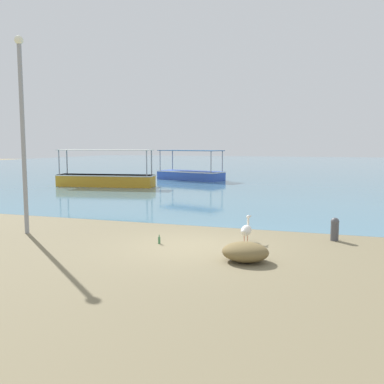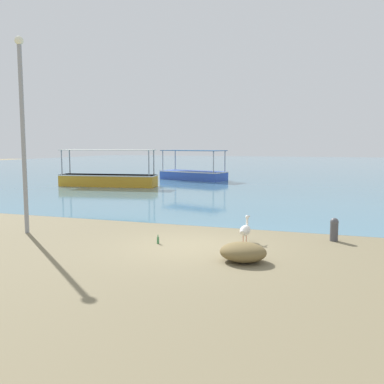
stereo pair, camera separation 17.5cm
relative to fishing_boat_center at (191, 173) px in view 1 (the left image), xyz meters
name	(u,v)px [view 1 (the left image)]	position (x,y,z in m)	size (l,w,h in m)	color
ground	(192,246)	(7.33, -22.05, -0.52)	(120.00, 120.00, 0.00)	#7C7051
harbor_water	(302,166)	(7.33, 25.95, -0.52)	(110.00, 90.00, 0.00)	teal
fishing_boat_center	(191,173)	(0.00, 0.00, 0.00)	(5.93, 3.50, 2.44)	#3154BA
fishing_boat_outer	(106,178)	(-3.85, -7.20, 0.04)	(6.98, 2.38, 2.56)	orange
pelican	(246,230)	(8.72, -21.03, -0.15)	(0.36, 0.81, 0.80)	#E0997A
lamp_post	(23,125)	(1.59, -22.00, 3.00)	(0.28, 0.28, 6.33)	gray
mooring_bollard	(335,228)	(11.24, -19.99, -0.15)	(0.25, 0.25, 0.71)	#47474C
net_pile	(245,252)	(9.11, -23.16, -0.28)	(1.18, 1.00, 0.49)	brown
glass_bottle	(159,240)	(6.32, -22.05, -0.42)	(0.07, 0.07, 0.27)	#3F7F4C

